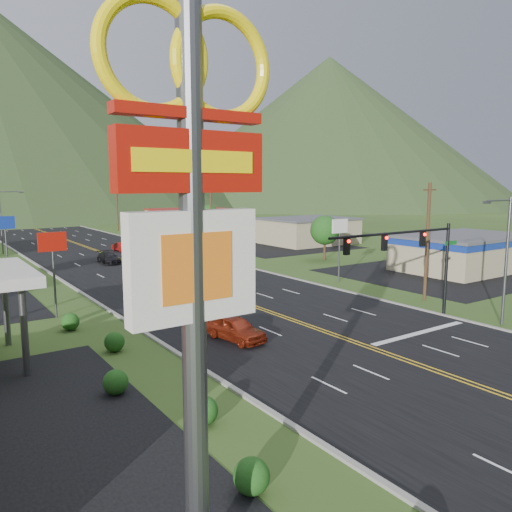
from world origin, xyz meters
TOP-DOWN VIEW (x-y plane):
  - pylon_sign at (-17.00, 2.00)m, footprint 4.32×0.60m
  - traffic_signal at (6.48, 14.00)m, footprint 13.10×0.43m
  - streetlight_east at (11.18, 10.00)m, footprint 3.28×0.25m
  - streetlight_west at (-11.68, 70.00)m, footprint 3.28×0.25m
  - building_east_near at (30.00, 25.00)m, footprint 15.40×10.40m
  - building_east_mid at (32.00, 55.00)m, footprint 14.40×11.40m
  - building_east_far at (28.00, 90.00)m, footprint 16.40×12.40m
  - pole_sign_west_a at (-14.00, 30.00)m, footprint 2.00×0.18m
  - pole_sign_west_b at (-14.00, 52.00)m, footprint 2.00×0.18m
  - pole_sign_east_a at (13.00, 28.00)m, footprint 2.00×0.18m
  - pole_sign_east_b at (13.00, 60.00)m, footprint 2.00×0.18m
  - tree_east_a at (22.00, 40.00)m, footprint 3.84×3.84m
  - tree_east_b at (26.00, 78.00)m, footprint 3.84×3.84m
  - utility_pole_a at (13.50, 18.00)m, footprint 1.60×0.28m
  - utility_pole_b at (13.50, 55.00)m, footprint 1.60×0.28m
  - utility_pole_c at (13.50, 95.00)m, footprint 1.60×0.28m
  - utility_pole_d at (13.50, 135.00)m, footprint 1.60×0.28m
  - mountain_ne at (147.84, 176.19)m, footprint 180.00×180.00m
  - car_red_near at (-5.95, 17.68)m, footprint 2.47×4.75m
  - car_dark_mid at (-2.41, 53.02)m, footprint 2.05×4.81m
  - car_red_far at (2.79, 63.17)m, footprint 1.67×4.13m

SIDE VIEW (x-z plane):
  - car_red_far at x=2.79m, z-range 0.00..1.33m
  - car_dark_mid at x=-2.41m, z-range 0.00..1.38m
  - car_red_near at x=-5.95m, z-range 0.00..1.54m
  - building_east_mid at x=32.00m, z-range 0.01..4.31m
  - building_east_far at x=28.00m, z-range 0.01..4.51m
  - building_east_near at x=30.00m, z-range 0.22..4.32m
  - tree_east_a at x=22.00m, z-range 0.98..6.80m
  - tree_east_b at x=26.00m, z-range 0.98..6.80m
  - pole_sign_west_a at x=-14.00m, z-range 1.85..8.25m
  - pole_sign_west_b at x=-14.00m, z-range 1.85..8.25m
  - pole_sign_east_a at x=13.00m, z-range 1.85..8.25m
  - pole_sign_east_b at x=13.00m, z-range 1.85..8.25m
  - utility_pole_a at x=13.50m, z-range 0.13..10.13m
  - utility_pole_b at x=13.50m, z-range 0.13..10.13m
  - utility_pole_c at x=13.50m, z-range 0.13..10.13m
  - utility_pole_d at x=13.50m, z-range 0.13..10.13m
  - streetlight_east at x=11.18m, z-range 0.68..9.68m
  - streetlight_west at x=-11.68m, z-range 0.68..9.68m
  - traffic_signal at x=6.48m, z-range 1.83..8.83m
  - pylon_sign at x=-17.00m, z-range 2.30..16.30m
  - mountain_ne at x=147.84m, z-range 0.00..70.00m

